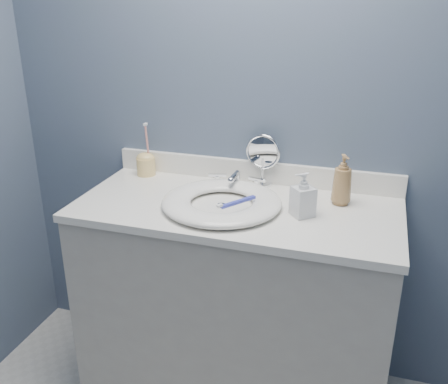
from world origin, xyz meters
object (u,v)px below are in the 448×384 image
at_px(soap_bottle_clear, 303,195).
at_px(makeup_mirror, 263,158).
at_px(soap_bottle_amber, 342,180).
at_px(toothbrush_holder, 146,163).

bearing_deg(soap_bottle_clear, makeup_mirror, 178.45).
relative_size(makeup_mirror, soap_bottle_amber, 1.13).
bearing_deg(soap_bottle_clear, soap_bottle_amber, 100.13).
bearing_deg(soap_bottle_amber, makeup_mirror, 136.04).
height_order(makeup_mirror, soap_bottle_amber, makeup_mirror).
bearing_deg(soap_bottle_clear, toothbrush_holder, -147.90).
bearing_deg(toothbrush_holder, soap_bottle_clear, -17.18).
height_order(soap_bottle_amber, soap_bottle_clear, soap_bottle_amber).
height_order(soap_bottle_amber, toothbrush_holder, toothbrush_holder).
distance_m(makeup_mirror, soap_bottle_amber, 0.35).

